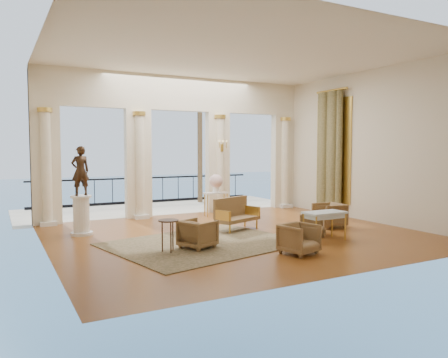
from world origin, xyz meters
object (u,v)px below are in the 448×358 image
pedestal (81,216)px  statue (80,171)px  game_table (325,215)px  armchair_b (313,223)px  side_table (169,224)px  console_table (216,196)px  armchair_c (329,214)px  armchair_a (299,237)px  armchair_d (198,232)px  settee (235,214)px

pedestal → statue: bearing=0.0°
pedestal → statue: 1.14m
game_table → pedestal: pedestal is taller
armchair_b → side_table: side_table is taller
armchair_b → side_table: (-3.82, -0.01, 0.27)m
armchair_b → pedestal: 5.81m
statue → console_table: size_ratio=1.55×
armchair_b → armchair_c: 1.35m
armchair_a → pedestal: bearing=116.9°
game_table → statue: (-5.01, 3.33, 1.01)m
armchair_b → armchair_d: (-3.11, 0.08, 0.03)m
game_table → side_table: side_table is taller
pedestal → side_table: pedestal is taller
armchair_a → armchair_b: bearing=28.9°
armchair_b → settee: size_ratio=0.45×
armchair_c → statue: size_ratio=0.60×
armchair_c → armchair_d: 4.31m
settee → pedestal: bearing=143.2°
armchair_b → game_table: bearing=-63.0°
settee → side_table: 3.00m
armchair_b → pedestal: (-5.10, 2.78, 0.16)m
armchair_c → game_table: (-1.25, -1.24, 0.24)m
armchair_a → side_table: size_ratio=1.00×
statue → settee: bearing=154.1°
armchair_a → side_table: bearing=135.6°
statue → console_table: (4.43, 1.25, -0.99)m
side_table → settee: bearing=33.0°
pedestal → armchair_b: bearing=-28.6°
console_table → side_table: (-3.15, -4.04, -0.03)m
armchair_c → armchair_b: bearing=-53.4°
pedestal → statue: size_ratio=0.81×
game_table → statue: bearing=145.2°
console_table → statue: bearing=-164.3°
armchair_a → statue: (-3.62, 4.16, 1.27)m
console_table → side_table: 5.13m
armchair_a → armchair_d: same height
armchair_a → armchair_d: size_ratio=1.00×
settee → statue: (-3.79, 1.16, 1.19)m
armchair_b → armchair_d: 3.11m
settee → statue: size_ratio=1.14×
armchair_c → pedestal: size_ratio=0.74×
armchair_d → pedestal: size_ratio=0.69×
armchair_b → settee: bearing=165.7°
pedestal → statue: (0.00, 0.00, 1.14)m
settee → console_table: bearing=55.2°
armchair_b → statue: (-5.10, 2.78, 1.30)m
game_table → side_table: bearing=170.6°
settee → statue: bearing=143.2°
pedestal → side_table: bearing=-65.4°
armchair_c → armchair_d: bearing=-76.1°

